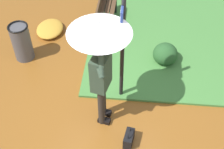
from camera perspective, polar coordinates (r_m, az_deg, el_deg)
ground_plane at (r=5.82m, az=-1.21°, el=-6.47°), size 18.00×18.00×0.00m
grass_verge at (r=7.76m, az=11.82°, el=8.67°), size 4.80×4.00×0.05m
person_with_umbrella at (r=4.61m, az=-2.19°, el=4.40°), size 0.96×0.96×2.04m
info_sign_post at (r=5.03m, az=1.87°, el=6.91°), size 0.44×0.07×2.30m
handbag at (r=5.32m, az=3.11°, el=-11.58°), size 0.32×0.19×0.37m
park_bench at (r=7.31m, az=-1.29°, el=10.87°), size 1.40×0.39×0.75m
trash_bin at (r=6.78m, az=-16.21°, el=5.73°), size 0.42×0.42×0.83m
shrub_cluster at (r=6.65m, az=9.81°, el=3.78°), size 0.57×0.51×0.46m
leaf_pile_near_person at (r=7.56m, az=-11.30°, el=8.21°), size 0.77×0.62×0.17m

